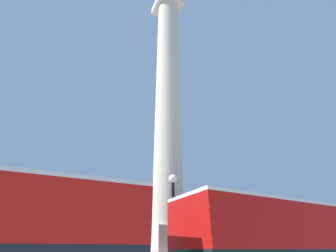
# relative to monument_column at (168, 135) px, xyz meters

# --- Properties ---
(monument_column) EXTENTS (5.04, 5.04, 27.03)m
(monument_column) POSITION_rel_monument_column_xyz_m (0.00, 0.00, 0.00)
(monument_column) COLOR #BCB29E
(monument_column) RESTS_ON ground_plane
(street_lamp) EXTENTS (0.39, 0.39, 5.78)m
(street_lamp) POSITION_rel_monument_column_xyz_m (-1.74, -4.08, -7.03)
(street_lamp) COLOR black
(street_lamp) RESTS_ON ground_plane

